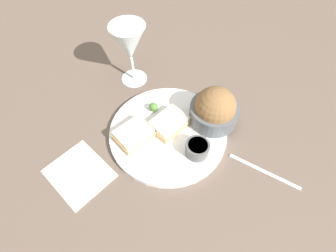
# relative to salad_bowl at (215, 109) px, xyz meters

# --- Properties ---
(ground_plane) EXTENTS (4.00, 4.00, 0.00)m
(ground_plane) POSITION_rel_salad_bowl_xyz_m (0.11, -0.04, -0.05)
(ground_plane) COLOR brown
(dinner_plate) EXTENTS (0.28, 0.28, 0.01)m
(dinner_plate) POSITION_rel_salad_bowl_xyz_m (0.11, -0.04, -0.04)
(dinner_plate) COLOR white
(dinner_plate) RESTS_ON ground_plane
(salad_bowl) EXTENTS (0.12, 0.12, 0.10)m
(salad_bowl) POSITION_rel_salad_bowl_xyz_m (0.00, 0.00, 0.00)
(salad_bowl) COLOR #4C5156
(salad_bowl) RESTS_ON dinner_plate
(sauce_ramekin) EXTENTS (0.05, 0.05, 0.03)m
(sauce_ramekin) POSITION_rel_salad_bowl_xyz_m (0.09, 0.05, -0.02)
(sauce_ramekin) COLOR #4C4C4C
(sauce_ramekin) RESTS_ON dinner_plate
(cheese_toast_near) EXTENTS (0.09, 0.07, 0.03)m
(cheese_toast_near) POSITION_rel_salad_bowl_xyz_m (0.19, -0.07, -0.02)
(cheese_toast_near) COLOR tan
(cheese_toast_near) RESTS_ON dinner_plate
(cheese_toast_far) EXTENTS (0.10, 0.08, 0.03)m
(cheese_toast_far) POSITION_rel_salad_bowl_xyz_m (0.10, -0.05, -0.02)
(cheese_toast_far) COLOR tan
(cheese_toast_far) RESTS_ON dinner_plate
(wine_glass) EXTENTS (0.09, 0.09, 0.17)m
(wine_glass) POSITION_rel_salad_bowl_xyz_m (0.07, -0.25, 0.07)
(wine_glass) COLOR silver
(wine_glass) RESTS_ON ground_plane
(garnish) EXTENTS (0.02, 0.02, 0.02)m
(garnish) POSITION_rel_salad_bowl_xyz_m (0.10, -0.11, -0.03)
(garnish) COLOR #477533
(garnish) RESTS_ON dinner_plate
(napkin) EXTENTS (0.13, 0.15, 0.01)m
(napkin) POSITION_rel_salad_bowl_xyz_m (0.33, -0.07, -0.05)
(napkin) COLOR beige
(napkin) RESTS_ON ground_plane
(fork) EXTENTS (0.07, 0.15, 0.01)m
(fork) POSITION_rel_salad_bowl_xyz_m (0.00, 0.17, -0.05)
(fork) COLOR silver
(fork) RESTS_ON ground_plane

